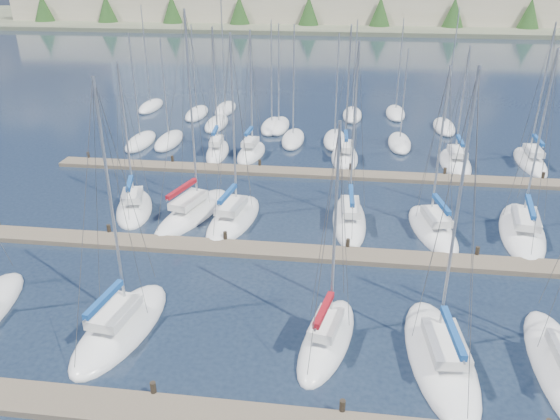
# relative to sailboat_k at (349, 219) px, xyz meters

# --- Properties ---
(ground) EXTENTS (400.00, 400.00, 0.00)m
(ground) POSITION_rel_sailboat_k_xyz_m (-4.04, 38.84, -0.19)
(ground) COLOR #1E2A3D
(ground) RESTS_ON ground
(dock_near) EXTENTS (44.00, 1.93, 1.10)m
(dock_near) POSITION_rel_sailboat_k_xyz_m (-4.04, -19.15, -0.04)
(dock_near) COLOR #6B5E4C
(dock_near) RESTS_ON ground
(dock_mid) EXTENTS (44.00, 1.93, 1.10)m
(dock_mid) POSITION_rel_sailboat_k_xyz_m (-4.04, -5.15, -0.04)
(dock_mid) COLOR #6B5E4C
(dock_mid) RESTS_ON ground
(dock_far) EXTENTS (44.00, 1.93, 1.10)m
(dock_far) POSITION_rel_sailboat_k_xyz_m (-4.04, 8.85, -0.04)
(dock_far) COLOR #6B5E4C
(dock_far) RESTS_ON ground
(sailboat_k) EXTENTS (2.73, 8.71, 13.13)m
(sailboat_k) POSITION_rel_sailboat_k_xyz_m (0.00, 0.00, 0.00)
(sailboat_k) COLOR white
(sailboat_k) RESTS_ON ground
(sailboat_o) EXTENTS (2.71, 6.42, 12.10)m
(sailboat_o) POSITION_rel_sailboat_k_xyz_m (-9.47, 13.39, 0.01)
(sailboat_o) COLOR white
(sailboat_o) RESTS_ON ground
(sailboat_e) EXTENTS (3.73, 9.25, 14.21)m
(sailboat_e) POSITION_rel_sailboat_k_xyz_m (4.43, -14.24, -0.01)
(sailboat_e) COLOR white
(sailboat_e) RESTS_ON ground
(sailboat_m) EXTENTS (4.37, 9.72, 12.93)m
(sailboat_m) POSITION_rel_sailboat_k_xyz_m (11.72, -0.30, -0.02)
(sailboat_m) COLOR white
(sailboat_m) RESTS_ON ground
(sailboat_j) EXTENTS (3.91, 8.40, 13.60)m
(sailboat_j) POSITION_rel_sailboat_k_xyz_m (-8.19, -0.91, -0.01)
(sailboat_j) COLOR white
(sailboat_j) RESTS_ON ground
(sailboat_p) EXTENTS (2.71, 7.45, 12.68)m
(sailboat_p) POSITION_rel_sailboat_k_xyz_m (-0.60, 13.35, -0.00)
(sailboat_p) COLOR white
(sailboat_p) RESTS_ON ground
(sailboat_h) EXTENTS (4.30, 7.14, 11.55)m
(sailboat_h) POSITION_rel_sailboat_k_xyz_m (-15.88, -0.14, -0.01)
(sailboat_h) COLOR white
(sailboat_h) RESTS_ON ground
(sailboat_n) EXTENTS (2.63, 6.80, 12.30)m
(sailboat_n) POSITION_rel_sailboat_k_xyz_m (-12.74, 13.31, 0.01)
(sailboat_n) COLOR white
(sailboat_n) RESTS_ON ground
(sailboat_l) EXTENTS (3.92, 8.06, 11.86)m
(sailboat_l) POSITION_rel_sailboat_k_xyz_m (5.70, -0.84, -0.01)
(sailboat_l) COLOR white
(sailboat_l) RESTS_ON ground
(sailboat_r) EXTENTS (2.47, 7.92, 13.00)m
(sailboat_r) POSITION_rel_sailboat_k_xyz_m (16.20, 14.21, 0.00)
(sailboat_r) COLOR white
(sailboat_r) RESTS_ON ground
(sailboat_d) EXTENTS (3.61, 7.30, 11.75)m
(sailboat_d) POSITION_rel_sailboat_k_xyz_m (-0.89, -13.59, 0.00)
(sailboat_d) COLOR white
(sailboat_d) RESTS_ON ground
(sailboat_q) EXTENTS (2.69, 7.53, 11.09)m
(sailboat_q) POSITION_rel_sailboat_k_xyz_m (9.38, 13.14, -0.02)
(sailboat_q) COLOR white
(sailboat_q) RESTS_ON ground
(sailboat_c) EXTENTS (4.06, 8.34, 13.37)m
(sailboat_c) POSITION_rel_sailboat_k_xyz_m (-11.28, -13.93, -0.01)
(sailboat_c) COLOR white
(sailboat_c) RESTS_ON ground
(sailboat_i) EXTENTS (4.99, 9.58, 14.91)m
(sailboat_i) POSITION_rel_sailboat_k_xyz_m (-11.36, -0.31, 0.00)
(sailboat_i) COLOR white
(sailboat_i) RESTS_ON ground
(distant_boats) EXTENTS (36.93, 20.75, 13.30)m
(distant_boats) POSITION_rel_sailboat_k_xyz_m (-8.39, 22.60, 0.10)
(distant_boats) COLOR #9EA0A5
(distant_boats) RESTS_ON ground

